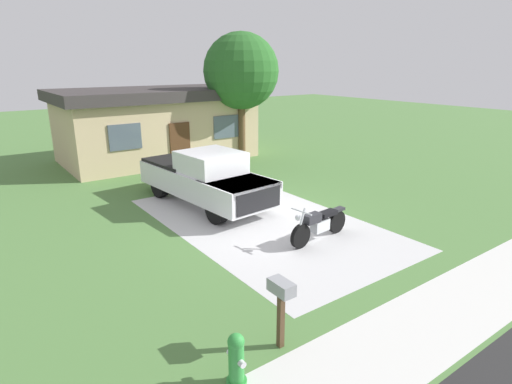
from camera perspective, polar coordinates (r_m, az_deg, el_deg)
The scene contains 9 objects.
ground_plane at distance 12.88m, azimuth 0.99°, elevation -4.15°, with size 80.00×80.00×0.00m, color #4D783C.
driveway_pad at distance 12.88m, azimuth 0.99°, elevation -4.14°, with size 5.14×8.83×0.01m, color silver.
sidewalk_strip at distance 9.32m, azimuth 24.51°, elevation -14.70°, with size 36.00×1.80×0.01m, color silver.
motorcycle at distance 11.59m, azimuth 8.64°, elevation -4.35°, with size 2.21×0.70×1.09m.
pickup_truck at distance 14.44m, azimuth -7.15°, elevation 2.07°, with size 2.51×5.78×1.90m.
fire_hydrant at distance 6.76m, azimuth -2.72°, elevation -21.90°, with size 0.32×0.40×0.87m.
mailbox at distance 7.16m, azimuth 3.47°, elevation -14.05°, with size 0.26×0.48×1.26m.
shade_tree at distance 20.99m, azimuth -2.04°, elevation 16.14°, with size 3.66×3.66×6.16m.
neighbor_house at distance 21.85m, azimuth -13.37°, elevation 9.12°, with size 9.60×5.60×3.50m.
Camera 1 is at (-7.22, -9.59, 4.69)m, focal length 29.26 mm.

